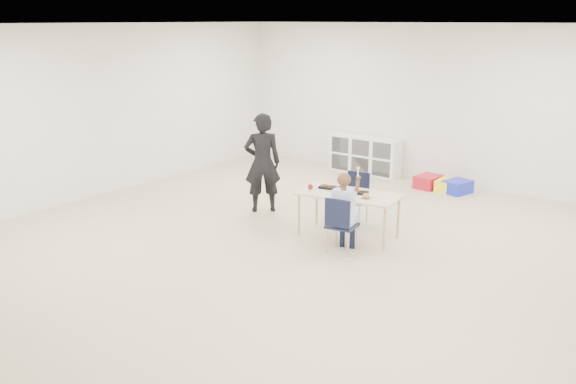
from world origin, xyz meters
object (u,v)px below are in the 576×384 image
Objects in this scene: chair_near at (342,224)px; child at (343,208)px; adult at (262,163)px; cubby_shelf at (365,155)px; table at (348,215)px.

child is at bearing 0.00° from chair_near.
chair_near is at bearing 114.67° from adult.
cubby_shelf is 3.10m from adult.
adult is at bearing 150.23° from chair_near.
cubby_shelf is at bearing 107.59° from chair_near.
adult reaches higher than child.
chair_near reaches higher than cubby_shelf.
table is at bearing -63.46° from cubby_shelf.
adult reaches higher than table.
chair_near is 4.24m from cubby_shelf.
child reaches higher than cubby_shelf.
chair_near reaches higher than table.
table is 0.94× the size of adult.
chair_near is at bearing -63.85° from cubby_shelf.
cubby_shelf reaches higher than table.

